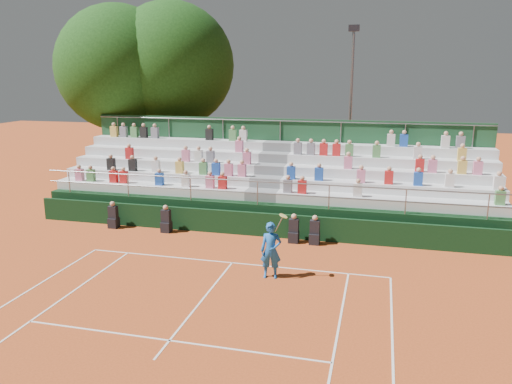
% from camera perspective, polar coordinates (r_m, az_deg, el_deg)
% --- Properties ---
extents(ground, '(90.00, 90.00, 0.00)m').
position_cam_1_polar(ground, '(18.03, -2.75, -8.10)').
color(ground, '#B94C1E').
rests_on(ground, ground).
extents(courtside_wall, '(20.00, 0.15, 1.00)m').
position_cam_1_polar(courtside_wall, '(20.77, -0.20, -3.68)').
color(courtside_wall, black).
rests_on(courtside_wall, ground).
extents(line_officials, '(9.23, 0.40, 1.19)m').
position_cam_1_polar(line_officials, '(20.75, -4.32, -3.80)').
color(line_officials, black).
rests_on(line_officials, ground).
extents(grandstand, '(20.00, 5.20, 4.40)m').
position_cam_1_polar(grandstand, '(23.66, 1.74, -0.11)').
color(grandstand, black).
rests_on(grandstand, ground).
extents(tennis_player, '(0.91, 0.55, 2.22)m').
position_cam_1_polar(tennis_player, '(16.48, 1.73, -6.68)').
color(tennis_player, blue).
rests_on(tennis_player, ground).
extents(tree_west, '(7.28, 7.28, 10.53)m').
position_cam_1_polar(tree_west, '(31.17, -15.41, 13.46)').
color(tree_west, '#352413').
rests_on(tree_west, ground).
extents(tree_east, '(7.39, 7.39, 10.75)m').
position_cam_1_polar(tree_east, '(30.92, -9.61, 14.06)').
color(tree_east, '#352413').
rests_on(tree_east, ground).
extents(floodlight_mast, '(0.60, 0.25, 9.24)m').
position_cam_1_polar(floodlight_mast, '(29.77, 10.81, 10.70)').
color(floodlight_mast, gray).
rests_on(floodlight_mast, ground).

